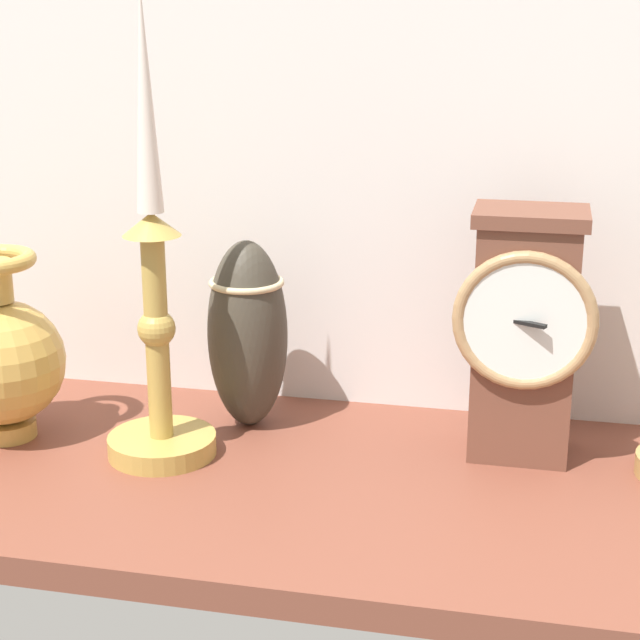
% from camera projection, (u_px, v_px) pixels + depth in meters
% --- Properties ---
extents(ground_plane, '(1.00, 0.36, 0.02)m').
position_uv_depth(ground_plane, '(326.00, 490.00, 0.88)').
color(ground_plane, brown).
extents(back_wall, '(1.20, 0.02, 0.65)m').
position_uv_depth(back_wall, '(369.00, 73.00, 0.95)').
color(back_wall, silver).
rests_on(back_wall, ground_plane).
extents(mantel_clock, '(0.12, 0.09, 0.22)m').
position_uv_depth(mantel_clock, '(524.00, 332.00, 0.89)').
color(mantel_clock, brown).
rests_on(mantel_clock, ground_plane).
extents(candlestick_tall_center, '(0.10, 0.10, 0.41)m').
position_uv_depth(candlestick_tall_center, '(156.00, 316.00, 0.88)').
color(candlestick_tall_center, '#B59345').
rests_on(candlestick_tall_center, ground_plane).
extents(brass_vase_bulbous, '(0.12, 0.12, 0.18)m').
position_uv_depth(brass_vase_bulbous, '(1.00, 357.00, 0.94)').
color(brass_vase_bulbous, gold).
rests_on(brass_vase_bulbous, ground_plane).
extents(tall_ceramic_vase, '(0.08, 0.08, 0.18)m').
position_uv_depth(tall_ceramic_vase, '(248.00, 333.00, 0.96)').
color(tall_ceramic_vase, '#3C362C').
rests_on(tall_ceramic_vase, ground_plane).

